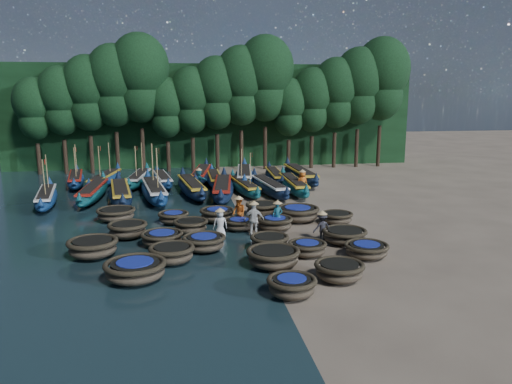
{
  "coord_description": "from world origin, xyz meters",
  "views": [
    {
      "loc": [
        -3.59,
        -27.07,
        7.47
      ],
      "look_at": [
        1.1,
        2.79,
        1.3
      ],
      "focal_mm": 35.0,
      "sensor_mm": 36.0,
      "label": 1
    }
  ],
  "objects": [
    {
      "name": "long_boat_14",
      "position": [
        -0.75,
        12.47,
        0.49
      ],
      "size": [
        1.29,
        7.3,
        1.28
      ],
      "rotation": [
        0.0,
        0.0,
        -0.0
      ],
      "color": "navy",
      "rests_on": "ground"
    },
    {
      "name": "long_boat_16",
      "position": [
        4.3,
        12.93,
        0.5
      ],
      "size": [
        1.59,
        7.46,
        1.31
      ],
      "rotation": [
        0.0,
        0.0,
        -0.04
      ],
      "color": "#0E1A34",
      "rests_on": "ground"
    },
    {
      "name": "coracle_10",
      "position": [
        -7.56,
        -4.5,
        0.49
      ],
      "size": [
        2.8,
        2.8,
        0.85
      ],
      "rotation": [
        0.0,
        0.0,
        0.42
      ],
      "color": "brown",
      "rests_on": "ground"
    },
    {
      "name": "fisherman_1",
      "position": [
        1.64,
        -1.3,
        0.89
      ],
      "size": [
        0.65,
        0.53,
        1.75
      ],
      "rotation": [
        0.0,
        0.0,
        5.96
      ],
      "color": "#195A69",
      "rests_on": "ground"
    },
    {
      "name": "long_boat_15",
      "position": [
        1.77,
        13.15,
        0.59
      ],
      "size": [
        2.67,
        8.78,
        1.56
      ],
      "rotation": [
        0.0,
        0.0,
        -0.13
      ],
      "color": "navy",
      "rests_on": "ground"
    },
    {
      "name": "tree_12",
      "position": [
        11.6,
        20.0,
        7.32
      ],
      "size": [
        4.51,
        4.51,
        10.63
      ],
      "color": "black",
      "rests_on": "ground"
    },
    {
      "name": "coracle_16",
      "position": [
        -3.05,
        -1.27,
        0.42
      ],
      "size": [
        1.87,
        1.87,
        0.74
      ],
      "rotation": [
        0.0,
        0.0,
        -0.1
      ],
      "color": "brown",
      "rests_on": "ground"
    },
    {
      "name": "coracle_13",
      "position": [
        0.58,
        -4.7,
        0.41
      ],
      "size": [
        1.97,
        1.97,
        0.72
      ],
      "rotation": [
        0.0,
        0.0,
        0.16
      ],
      "color": "brown",
      "rests_on": "ground"
    },
    {
      "name": "tree_1",
      "position": [
        -13.7,
        20.0,
        6.65
      ],
      "size": [
        4.09,
        4.09,
        9.65
      ],
      "color": "black",
      "rests_on": "ground"
    },
    {
      "name": "long_boat_10",
      "position": [
        -9.41,
        13.41,
        0.53
      ],
      "size": [
        2.6,
        7.76,
        3.34
      ],
      "rotation": [
        0.0,
        0.0,
        -0.16
      ],
      "color": "navy",
      "rests_on": "ground"
    },
    {
      "name": "tree_14",
      "position": [
        16.2,
        20.0,
        8.67
      ],
      "size": [
        5.34,
        5.34,
        12.58
      ],
      "color": "black",
      "rests_on": "ground"
    },
    {
      "name": "coracle_19",
      "position": [
        5.25,
        -0.61,
        0.38
      ],
      "size": [
        2.06,
        2.06,
        0.67
      ],
      "rotation": [
        0.0,
        0.0,
        0.27
      ],
      "color": "brown",
      "rests_on": "ground"
    },
    {
      "name": "long_boat_13",
      "position": [
        -1.71,
        14.29,
        0.56
      ],
      "size": [
        2.75,
        8.28,
        1.48
      ],
      "rotation": [
        0.0,
        0.0,
        -0.16
      ],
      "color": "#0E1A34",
      "rests_on": "ground"
    },
    {
      "name": "fisherman_4",
      "position": [
        0.21,
        -2.23,
        0.94
      ],
      "size": [
        1.07,
        0.52,
        1.97
      ],
      "rotation": [
        0.0,
        0.0,
        3.07
      ],
      "color": "silver",
      "rests_on": "ground"
    },
    {
      "name": "tree_11",
      "position": [
        9.3,
        20.0,
        6.65
      ],
      "size": [
        4.09,
        4.09,
        9.65
      ],
      "color": "black",
      "rests_on": "ground"
    },
    {
      "name": "long_boat_2",
      "position": [
        -7.56,
        7.24,
        0.59
      ],
      "size": [
        2.73,
        8.75,
        1.55
      ],
      "rotation": [
        0.0,
        0.0,
        0.14
      ],
      "color": "#0E1A34",
      "rests_on": "ground"
    },
    {
      "name": "tree_13",
      "position": [
        13.9,
        20.0,
        8.0
      ],
      "size": [
        4.92,
        4.92,
        11.6
      ],
      "color": "black",
      "rests_on": "ground"
    },
    {
      "name": "tree_6",
      "position": [
        -2.2,
        20.0,
        6.65
      ],
      "size": [
        4.09,
        4.09,
        9.65
      ],
      "color": "black",
      "rests_on": "ground"
    },
    {
      "name": "ground",
      "position": [
        0.0,
        0.0,
        0.0
      ],
      "size": [
        120.0,
        120.0,
        0.0
      ],
      "primitive_type": "plane",
      "color": "gray",
      "rests_on": "ground"
    },
    {
      "name": "long_boat_1",
      "position": [
        -9.52,
        8.17,
        0.55
      ],
      "size": [
        1.81,
        8.17,
        1.44
      ],
      "rotation": [
        0.0,
        0.0,
        -0.05
      ],
      "color": "#0D444E",
      "rests_on": "ground"
    },
    {
      "name": "coracle_3",
      "position": [
        0.38,
        -10.25,
        0.43
      ],
      "size": [
        2.24,
        2.24,
        0.75
      ],
      "rotation": [
        0.0,
        0.0,
        0.39
      ],
      "color": "brown",
      "rests_on": "ground"
    },
    {
      "name": "tree_3",
      "position": [
        -9.1,
        20.0,
        8.0
      ],
      "size": [
        4.92,
        4.92,
        11.6
      ],
      "color": "black",
      "rests_on": "ground"
    },
    {
      "name": "long_boat_6",
      "position": [
        1.15,
        8.73,
        0.51
      ],
      "size": [
        2.24,
        7.46,
        3.19
      ],
      "rotation": [
        0.0,
        0.0,
        0.13
      ],
      "color": "#0D444E",
      "rests_on": "ground"
    },
    {
      "name": "tree_0",
      "position": [
        -16.0,
        20.0,
        5.97
      ],
      "size": [
        3.68,
        3.68,
        8.68
      ],
      "color": "black",
      "rests_on": "ground"
    },
    {
      "name": "long_boat_9",
      "position": [
        -11.75,
        13.93,
        0.51
      ],
      "size": [
        2.45,
        7.44,
        3.2
      ],
      "rotation": [
        0.0,
        0.0,
        0.16
      ],
      "color": "navy",
      "rests_on": "ground"
    },
    {
      "name": "foliage_wall",
      "position": [
        0.0,
        23.5,
        5.0
      ],
      "size": [
        40.0,
        3.0,
        10.0
      ],
      "primitive_type": "cube",
      "color": "black",
      "rests_on": "ground"
    },
    {
      "name": "tree_8",
      "position": [
        2.4,
        20.0,
        8.0
      ],
      "size": [
        4.92,
        4.92,
        11.6
      ],
      "color": "black",
      "rests_on": "ground"
    },
    {
      "name": "coracle_24",
      "position": [
        3.15,
        0.31,
        0.49
      ],
      "size": [
        3.01,
        3.01,
        0.85
      ],
      "rotation": [
        0.0,
        0.0,
        0.33
      ],
      "color": "brown",
      "rests_on": "ground"
    },
    {
      "name": "coracle_5",
      "position": [
        -5.42,
        -7.76,
        0.48
      ],
      "size": [
        2.76,
        2.76,
        0.82
      ],
      "rotation": [
        0.0,
        0.0,
        -0.2
      ],
      "color": "brown",
      "rests_on": "ground"
    },
    {
      "name": "tree_4",
      "position": [
        -6.8,
        20.0,
        8.67
      ],
      "size": [
        5.34,
        5.34,
        12.58
      ],
      "color": "black",
      "rests_on": "ground"
    },
    {
      "name": "coracle_8",
      "position": [
        2.13,
        -5.84,
        0.39
      ],
      "size": [
        2.17,
        2.17,
        0.67
      ],
      "rotation": [
        0.0,
        0.0,
        0.39
      ],
      "color": "brown",
      "rests_on": "ground"
    },
    {
      "name": "coracle_12",
      "position": [
        -2.51,
        -4.35,
        0.43
      ],
      "size": [
        2.28,
        2.28,
        0.75
      ],
      "rotation": [
        0.0,
        0.0,
        0.22
      ],
      "color": "brown",
      "rests_on": "ground"
    },
    {
      "name": "fisherman_2",
      "position": [
        -0.38,
        -0.54,
        0.9
      ],
      "size": [
        0.95,
        1.03,
        1.91
      ],
      "rotation": [
        0.0,
        0.0,
        5.18
      ],
      "color": "#C45B1A",
      "rests_on": "ground"
    },
    {
      "name": "coracle_15",
      "position": [
        -6.28,
        -1.64,
        0.47
      ],
      "size": [
        2.34,
        2.34,
        0.82
      ],
      "rotation": [
        0.0,
        0.0,
        0.31
      ],
      "color": "brown",
      "rests_on": "ground"
    },
    {
      "name": "tree_7",
      "position": [
        0.1,
        20.0,
        7.32
      ],
      "size": [
        4.51,
        4.51,
        10.63
      ],
      "color": "black",
      "rests_on": "ground"
    },
    {
      "name": "long_boat_17",
      "position": [
        6.37,
        12.6,
        0.6
      ],
      "size": [
        1.88,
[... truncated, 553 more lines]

